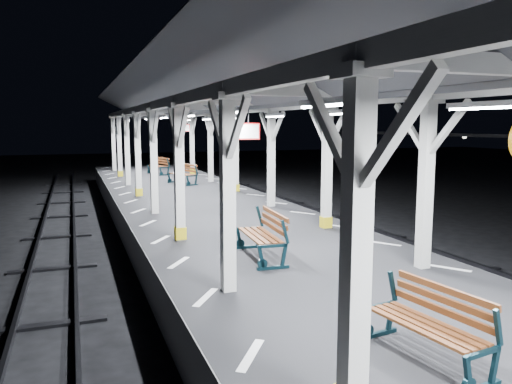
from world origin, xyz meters
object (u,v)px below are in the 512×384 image
bench_mid (265,233)px  bench_far (184,173)px  bench_near (431,321)px  bench_extra (160,165)px

bench_mid → bench_far: bearing=89.1°
bench_mid → bench_far: size_ratio=0.99×
bench_near → bench_mid: bench_mid is taller
bench_extra → bench_near: bearing=-106.7°
bench_near → bench_far: (1.04, 18.84, 0.04)m
bench_mid → bench_far: bench_mid is taller
bench_extra → bench_far: bearing=-101.6°
bench_mid → bench_extra: (0.92, 19.03, -0.02)m
bench_near → bench_mid: (-0.19, 4.99, 0.05)m
bench_near → bench_extra: (0.73, 24.02, 0.03)m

